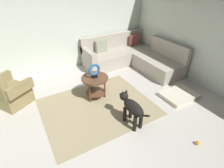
{
  "coord_description": "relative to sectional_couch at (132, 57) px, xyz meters",
  "views": [
    {
      "loc": [
        -1.09,
        -2.05,
        2.46
      ],
      "look_at": [
        0.45,
        0.6,
        0.55
      ],
      "focal_mm": 28.13,
      "sensor_mm": 36.0,
      "label": 1
    }
  ],
  "objects": [
    {
      "name": "torus_sculpture",
      "position": [
        -1.72,
        -0.98,
        0.42
      ],
      "size": [
        0.28,
        0.08,
        0.33
      ],
      "color": "black",
      "rests_on": "side_table"
    },
    {
      "name": "dog_toy_ball",
      "position": [
        -0.82,
        -3.08,
        -0.25
      ],
      "size": [
        0.07,
        0.07,
        0.07
      ],
      "primitive_type": "sphere",
      "color": "orange",
      "rests_on": "ground_plane"
    },
    {
      "name": "armchair",
      "position": [
        -3.43,
        -0.3,
        0.03
      ],
      "size": [
        0.94,
        1.0,
        0.88
      ],
      "rotation": [
        0.0,
        0.0,
        -1.0
      ],
      "color": "olive",
      "rests_on": "ground_plane"
    },
    {
      "name": "wall_back",
      "position": [
        -1.99,
        0.92,
        1.06
      ],
      "size": [
        6.0,
        0.12,
        2.7
      ],
      "primitive_type": "cube",
      "color": "silver",
      "rests_on": "ground_plane"
    },
    {
      "name": "ground_plane",
      "position": [
        -1.99,
        -2.02,
        -0.34
      ],
      "size": [
        6.0,
        6.0,
        0.1
      ],
      "primitive_type": "cube",
      "color": "beige"
    },
    {
      "name": "side_table",
      "position": [
        -1.72,
        -0.98,
        0.13
      ],
      "size": [
        0.6,
        0.6,
        0.54
      ],
      "color": "brown",
      "rests_on": "ground_plane"
    },
    {
      "name": "dog",
      "position": [
        -1.49,
        -2.08,
        0.09
      ],
      "size": [
        0.24,
        0.85,
        0.63
      ],
      "rotation": [
        0.0,
        0.0,
        0.04
      ],
      "color": "black",
      "rests_on": "ground_plane"
    },
    {
      "name": "sectional_couch",
      "position": [
        0.0,
        0.0,
        0.0
      ],
      "size": [
        2.2,
        2.25,
        0.88
      ],
      "color": "#B2A899",
      "rests_on": "ground_plane"
    },
    {
      "name": "dog_bed_mat",
      "position": [
        -0.01,
        -1.94,
        -0.24
      ],
      "size": [
        0.8,
        0.6,
        0.09
      ],
      "primitive_type": "cube",
      "color": "beige",
      "rests_on": "ground_plane"
    },
    {
      "name": "area_rug",
      "position": [
        -1.84,
        -1.32,
        -0.28
      ],
      "size": [
        2.3,
        1.9,
        0.01
      ],
      "primitive_type": "cube",
      "color": "tan",
      "rests_on": "ground_plane"
    }
  ]
}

